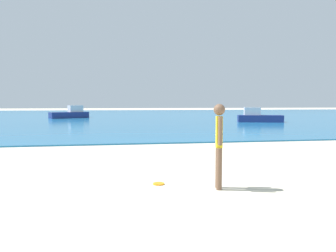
{
  "coord_description": "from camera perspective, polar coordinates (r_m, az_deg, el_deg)",
  "views": [
    {
      "loc": [
        -1.43,
        -1.95,
        1.63
      ],
      "look_at": [
        0.15,
        7.47,
        0.94
      ],
      "focal_mm": 34.17,
      "sensor_mm": 36.0,
      "label": 1
    }
  ],
  "objects": [
    {
      "name": "frisbee",
      "position": [
        6.52,
        -1.69,
        -10.27
      ],
      "size": [
        0.23,
        0.23,
        0.03
      ],
      "primitive_type": "cylinder",
      "color": "orange",
      "rests_on": "ground"
    },
    {
      "name": "water",
      "position": [
        42.54,
        -7.61,
        1.92
      ],
      "size": [
        160.0,
        60.0,
        0.06
      ],
      "primitive_type": "cube",
      "color": "#1E6B9E",
      "rests_on": "ground"
    },
    {
      "name": "boat_far",
      "position": [
        35.2,
        -17.0,
        2.12
      ],
      "size": [
        4.05,
        2.91,
        1.33
      ],
      "rotation": [
        0.0,
        0.0,
        3.62
      ],
      "color": "navy",
      "rests_on": "water"
    },
    {
      "name": "person_standing",
      "position": [
        6.11,
        9.08,
        -2.64
      ],
      "size": [
        0.21,
        0.37,
        1.62
      ],
      "rotation": [
        0.0,
        0.0,
        1.38
      ],
      "color": "brown",
      "rests_on": "ground"
    },
    {
      "name": "boat_near",
      "position": [
        27.48,
        15.8,
        1.56
      ],
      "size": [
        3.78,
        2.12,
        1.22
      ],
      "rotation": [
        0.0,
        0.0,
        -0.29
      ],
      "color": "navy",
      "rests_on": "water"
    }
  ]
}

